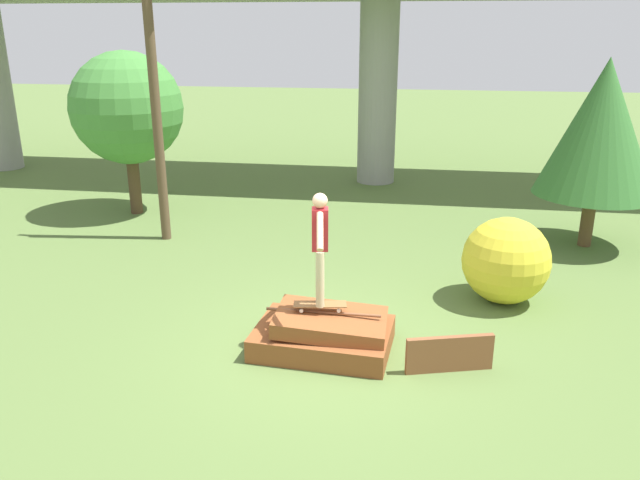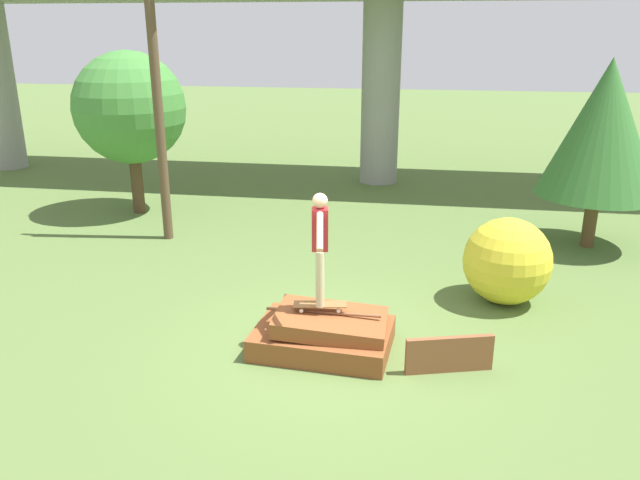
{
  "view_description": "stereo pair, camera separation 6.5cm",
  "coord_description": "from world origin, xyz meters",
  "px_view_note": "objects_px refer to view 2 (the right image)",
  "views": [
    {
      "loc": [
        1.19,
        -7.87,
        4.36
      ],
      "look_at": [
        -0.05,
        0.04,
        1.63
      ],
      "focal_mm": 35.0,
      "sensor_mm": 36.0,
      "label": 1
    },
    {
      "loc": [
        1.25,
        -7.86,
        4.36
      ],
      "look_at": [
        -0.05,
        0.04,
        1.63
      ],
      "focal_mm": 35.0,
      "sensor_mm": 36.0,
      "label": 2
    }
  ],
  "objects_px": {
    "skater": "(320,242)",
    "bush_yellow_flowering": "(507,261)",
    "skateboard": "(320,305)",
    "utility_pole": "(157,90)",
    "tree_behind_left": "(130,108)",
    "tree_behind_right": "(604,129)"
  },
  "relations": [
    {
      "from": "utility_pole",
      "to": "tree_behind_right",
      "type": "relative_size",
      "value": 1.59
    },
    {
      "from": "bush_yellow_flowering",
      "to": "skater",
      "type": "bearing_deg",
      "value": -143.46
    },
    {
      "from": "skater",
      "to": "bush_yellow_flowering",
      "type": "relative_size",
      "value": 1.11
    },
    {
      "from": "tree_behind_right",
      "to": "bush_yellow_flowering",
      "type": "bearing_deg",
      "value": -122.84
    },
    {
      "from": "skateboard",
      "to": "utility_pole",
      "type": "bearing_deg",
      "value": 133.37
    },
    {
      "from": "tree_behind_left",
      "to": "skater",
      "type": "bearing_deg",
      "value": -47.61
    },
    {
      "from": "skateboard",
      "to": "tree_behind_right",
      "type": "height_order",
      "value": "tree_behind_right"
    },
    {
      "from": "tree_behind_right",
      "to": "skateboard",
      "type": "bearing_deg",
      "value": -132.7
    },
    {
      "from": "skateboard",
      "to": "bush_yellow_flowering",
      "type": "bearing_deg",
      "value": 36.54
    },
    {
      "from": "skater",
      "to": "bush_yellow_flowering",
      "type": "bearing_deg",
      "value": 36.54
    },
    {
      "from": "skater",
      "to": "tree_behind_right",
      "type": "height_order",
      "value": "tree_behind_right"
    },
    {
      "from": "skater",
      "to": "utility_pole",
      "type": "distance_m",
      "value": 6.13
    },
    {
      "from": "utility_pole",
      "to": "skater",
      "type": "bearing_deg",
      "value": -46.63
    },
    {
      "from": "skateboard",
      "to": "skater",
      "type": "xyz_separation_m",
      "value": [
        -0.0,
        0.0,
        0.94
      ]
    },
    {
      "from": "skateboard",
      "to": "tree_behind_right",
      "type": "xyz_separation_m",
      "value": [
        4.83,
        5.24,
        1.8
      ]
    },
    {
      "from": "skater",
      "to": "tree_behind_left",
      "type": "bearing_deg",
      "value": 132.39
    },
    {
      "from": "skater",
      "to": "tree_behind_right",
      "type": "distance_m",
      "value": 7.18
    },
    {
      "from": "skater",
      "to": "tree_behind_left",
      "type": "height_order",
      "value": "tree_behind_left"
    },
    {
      "from": "skateboard",
      "to": "tree_behind_left",
      "type": "relative_size",
      "value": 0.2
    },
    {
      "from": "tree_behind_right",
      "to": "bush_yellow_flowering",
      "type": "relative_size",
      "value": 2.66
    },
    {
      "from": "skateboard",
      "to": "utility_pole",
      "type": "xyz_separation_m",
      "value": [
        -4.07,
        4.31,
        2.5
      ]
    },
    {
      "from": "tree_behind_right",
      "to": "bush_yellow_flowering",
      "type": "height_order",
      "value": "tree_behind_right"
    }
  ]
}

